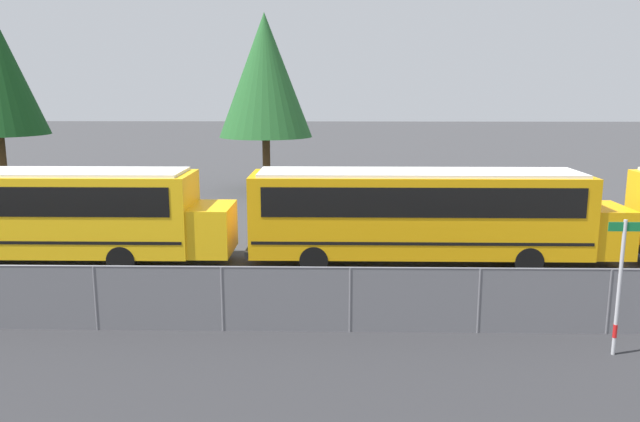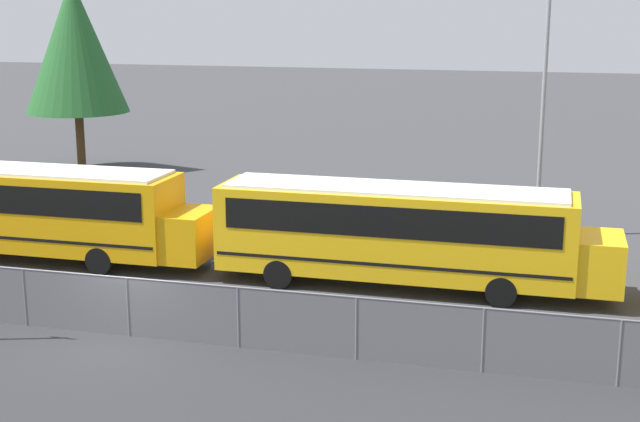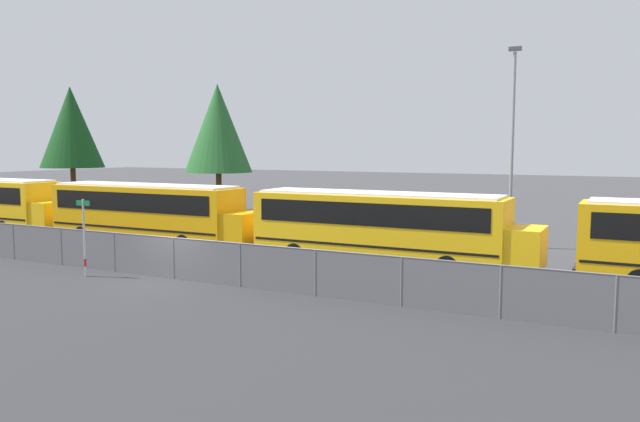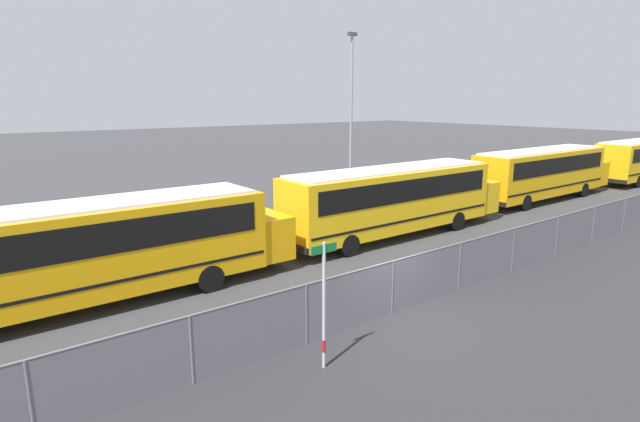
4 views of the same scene
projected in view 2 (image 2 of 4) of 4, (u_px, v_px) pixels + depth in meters
The scene contains 6 objects.
ground_plane at pixel (130, 336), 23.48m from camera, with size 200.00×200.00×0.00m, color #38383A.
fence at pixel (128, 306), 23.29m from camera, with size 116.47×0.07×1.63m.
school_bus_3 at pixel (31, 206), 30.26m from camera, with size 12.28×2.46×3.15m.
school_bus_4 at pixel (402, 229), 27.16m from camera, with size 12.28×2.46×3.15m.
light_pole at pixel (544, 93), 32.54m from camera, with size 0.60×0.24×9.93m.
tree_1 at pixel (75, 46), 45.31m from camera, with size 5.23×5.23×9.90m.
Camera 2 is at (10.58, -20.08, 8.53)m, focal length 50.00 mm.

